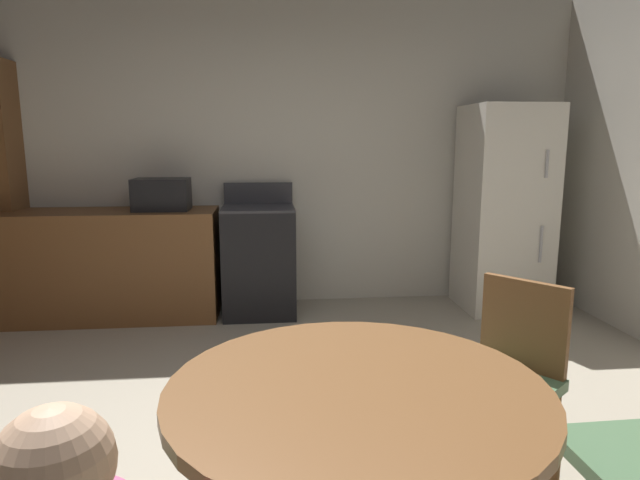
# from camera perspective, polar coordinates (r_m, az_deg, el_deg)

# --- Properties ---
(wall_back) EXTENTS (5.67, 0.12, 2.70)m
(wall_back) POSITION_cam_1_polar(r_m,az_deg,el_deg) (4.90, -5.02, 9.12)
(wall_back) COLOR beige
(wall_back) RESTS_ON ground
(kitchen_counter) EXTENTS (2.05, 0.60, 0.90)m
(kitchen_counter) POSITION_cam_1_polar(r_m,az_deg,el_deg) (4.83, -23.03, -2.46)
(kitchen_counter) COLOR brown
(kitchen_counter) RESTS_ON ground
(oven_range) EXTENTS (0.60, 0.60, 1.10)m
(oven_range) POSITION_cam_1_polar(r_m,az_deg,el_deg) (4.61, -6.46, -2.06)
(oven_range) COLOR black
(oven_range) RESTS_ON ground
(refrigerator) EXTENTS (0.68, 0.68, 1.76)m
(refrigerator) POSITION_cam_1_polar(r_m,az_deg,el_deg) (4.93, 18.89, 3.13)
(refrigerator) COLOR silver
(refrigerator) RESTS_ON ground
(microwave) EXTENTS (0.44, 0.32, 0.26)m
(microwave) POSITION_cam_1_polar(r_m,az_deg,el_deg) (4.59, -16.42, 4.66)
(microwave) COLOR black
(microwave) RESTS_ON kitchen_counter
(dining_table) EXTENTS (1.11, 1.11, 0.76)m
(dining_table) POSITION_cam_1_polar(r_m,az_deg,el_deg) (1.69, 3.88, -20.10)
(dining_table) COLOR brown
(dining_table) RESTS_ON ground
(chair_northeast) EXTENTS (0.56, 0.56, 0.87)m
(chair_northeast) POSITION_cam_1_polar(r_m,az_deg,el_deg) (2.48, 19.42, -12.81)
(chair_northeast) COLOR brown
(chair_northeast) RESTS_ON ground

